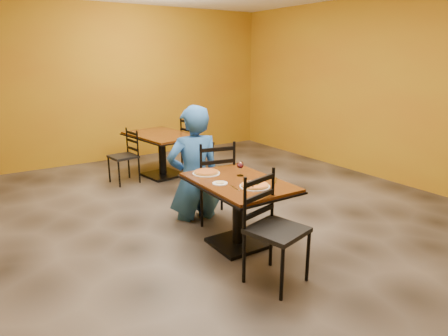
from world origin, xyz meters
TOP-DOWN VIEW (x-y plane):
  - floor at (0.00, 0.00)m, footprint 7.00×8.00m
  - wall_back at (0.00, 4.00)m, footprint 7.00×0.01m
  - wall_right at (3.50, 0.00)m, footprint 0.01×8.00m
  - table_main at (0.00, -0.50)m, footprint 0.83×1.23m
  - table_second at (0.41, 2.38)m, footprint 1.07×1.43m
  - chair_main_near at (-0.13, -1.30)m, footprint 0.56×0.56m
  - chair_main_far at (0.16, 0.30)m, footprint 0.55×0.55m
  - chair_second_left at (-0.29, 2.38)m, footprint 0.45×0.45m
  - chair_second_right at (1.10, 2.38)m, footprint 0.53×0.53m
  - diner at (-0.02, 0.46)m, footprint 0.76×0.57m
  - plate_main at (0.02, -0.76)m, footprint 0.31×0.31m
  - pizza_main at (0.02, -0.76)m, footprint 0.28×0.28m
  - plate_far at (-0.16, -0.09)m, footprint 0.31×0.31m
  - pizza_far at (-0.16, -0.09)m, footprint 0.28×0.28m
  - side_plate at (-0.22, -0.48)m, footprint 0.16×0.16m
  - dip at (-0.22, -0.48)m, footprint 0.09×0.09m
  - wine_glass at (0.12, -0.36)m, footprint 0.08×0.08m
  - fork at (-0.18, -0.69)m, footprint 0.04×0.19m
  - knife at (0.33, -0.72)m, footprint 0.15×0.16m

SIDE VIEW (x-z plane):
  - floor at x=0.00m, z-range -0.01..0.01m
  - chair_second_left at x=-0.29m, z-range 0.00..0.88m
  - chair_second_right at x=1.10m, z-range 0.00..0.99m
  - chair_main_near at x=-0.13m, z-range 0.00..1.02m
  - chair_main_far at x=0.16m, z-range 0.00..1.04m
  - table_main at x=0.00m, z-range 0.18..0.93m
  - table_second at x=0.41m, z-range 0.19..0.94m
  - diner at x=-0.02m, z-range 0.00..1.46m
  - fork at x=-0.18m, z-range 0.75..0.75m
  - knife at x=0.33m, z-range 0.75..0.75m
  - plate_main at x=0.02m, z-range 0.75..0.76m
  - plate_far at x=-0.16m, z-range 0.75..0.76m
  - side_plate at x=-0.22m, z-range 0.75..0.76m
  - dip at x=-0.22m, z-range 0.76..0.77m
  - pizza_main at x=0.02m, z-range 0.76..0.78m
  - pizza_far at x=-0.16m, z-range 0.76..0.78m
  - wine_glass at x=0.12m, z-range 0.75..0.93m
  - wall_back at x=0.00m, z-range 0.00..3.00m
  - wall_right at x=3.50m, z-range 0.00..3.00m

